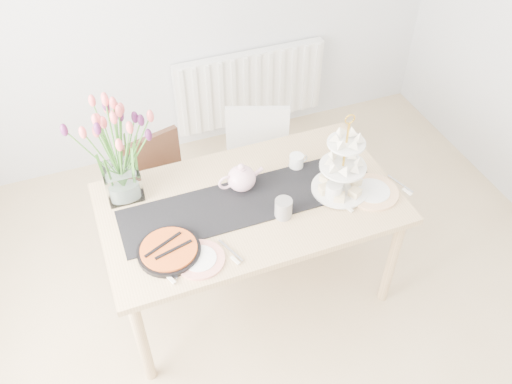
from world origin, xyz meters
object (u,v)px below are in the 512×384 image
object	(u,v)px
radiator	(250,87)
teapot	(242,178)
cream_jug	(296,161)
chair_white	(258,161)
tart_tin	(169,251)
mug_grey	(283,208)
mug_white	(334,192)
dining_table	(250,211)
tulip_vase	(113,140)
plate_left	(200,259)
cake_stand	(342,173)
plate_right	(372,192)
chair_brown	(163,186)

from	to	relation	value
radiator	teapot	xyz separation A→B (m)	(-0.55, -1.37, 0.38)
teapot	cream_jug	world-z (taller)	teapot
radiator	chair_white	distance (m)	0.93
cream_jug	tart_tin	bearing A→B (deg)	-160.32
mug_grey	mug_white	world-z (taller)	mug_grey
dining_table	cream_jug	size ratio (longest dim) A/B	19.43
tulip_vase	teapot	bearing A→B (deg)	-17.28
tulip_vase	mug_grey	size ratio (longest dim) A/B	6.23
tart_tin	mug_white	size ratio (longest dim) A/B	2.97
chair_white	cream_jug	bearing A→B (deg)	-59.42
tart_tin	mug_white	bearing A→B (deg)	3.38
tart_tin	plate_left	bearing A→B (deg)	-37.30
cake_stand	teapot	xyz separation A→B (m)	(-0.50, 0.20, -0.05)
radiator	chair_white	xyz separation A→B (m)	(-0.28, -0.89, 0.03)
dining_table	cream_jug	distance (m)	0.40
plate_right	tulip_vase	bearing A→B (deg)	159.52
cake_stand	mug_white	xyz separation A→B (m)	(-0.06, -0.05, -0.08)
dining_table	chair_brown	distance (m)	0.74
chair_brown	mug_grey	distance (m)	0.98
dining_table	tart_tin	bearing A→B (deg)	-158.11
chair_white	mug_white	bearing A→B (deg)	-57.85
tart_tin	plate_right	bearing A→B (deg)	1.06
cream_jug	mug_white	distance (m)	0.32
chair_brown	plate_right	bearing A→B (deg)	-53.19
tulip_vase	plate_left	size ratio (longest dim) A/B	2.73
mug_grey	mug_white	xyz separation A→B (m)	(0.30, 0.02, -0.00)
dining_table	radiator	bearing A→B (deg)	69.71
dining_table	chair_white	size ratio (longest dim) A/B	1.93
dining_table	mug_white	xyz separation A→B (m)	(0.42, -0.15, 0.13)
cream_jug	plate_left	world-z (taller)	cream_jug
chair_white	plate_left	size ratio (longest dim) A/B	3.35
cake_stand	teapot	distance (m)	0.54
chair_brown	chair_white	xyz separation A→B (m)	(0.64, -0.02, 0.03)
radiator	dining_table	bearing A→B (deg)	-110.29
plate_left	plate_right	size ratio (longest dim) A/B	0.85
plate_right	chair_white	bearing A→B (deg)	116.34
teapot	mug_white	world-z (taller)	teapot
plate_left	dining_table	bearing A→B (deg)	38.52
teapot	cake_stand	bearing A→B (deg)	-23.48
teapot	mug_grey	world-z (taller)	teapot
teapot	mug_grey	xyz separation A→B (m)	(0.13, -0.27, -0.02)
tulip_vase	mug_white	world-z (taller)	tulip_vase
chair_white	teapot	size ratio (longest dim) A/B	3.31
radiator	chair_brown	world-z (taller)	chair_brown
chair_white	tulip_vase	xyz separation A→B (m)	(-0.89, -0.29, 0.64)
chair_brown	tulip_vase	distance (m)	0.78
cake_stand	mug_white	world-z (taller)	cake_stand
tulip_vase	plate_right	size ratio (longest dim) A/B	2.33
chair_white	cream_jug	world-z (taller)	cream_jug
cream_jug	cake_stand	bearing A→B (deg)	-65.60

